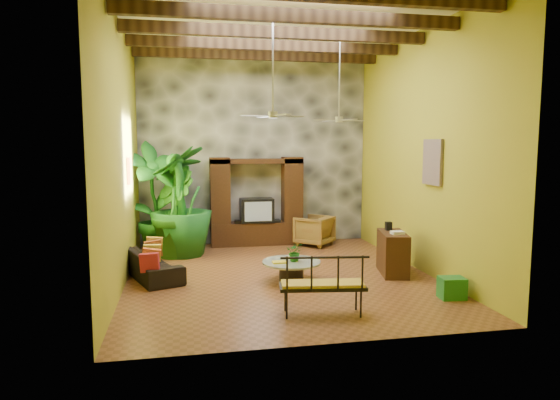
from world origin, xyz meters
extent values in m
plane|color=brown|center=(0.00, 0.00, 0.00)|extent=(7.00, 7.00, 0.00)
cube|color=silver|center=(0.00, 0.00, 5.00)|extent=(6.00, 7.00, 0.02)
cube|color=gold|center=(0.00, 3.50, 2.50)|extent=(6.00, 0.02, 5.00)
cube|color=gold|center=(-3.00, 0.00, 2.50)|extent=(0.02, 7.00, 5.00)
cube|color=gold|center=(3.00, 0.00, 2.50)|extent=(0.02, 7.00, 5.00)
cube|color=#303337|center=(0.00, 3.44, 2.50)|extent=(5.98, 0.10, 4.98)
cube|color=#362311|center=(0.00, -1.30, 4.78)|extent=(5.95, 0.16, 0.22)
cube|color=#362311|center=(0.00, 0.00, 4.78)|extent=(5.95, 0.16, 0.22)
cube|color=#362311|center=(0.00, 1.30, 4.78)|extent=(5.95, 0.16, 0.22)
cube|color=#362311|center=(0.00, 2.60, 4.78)|extent=(5.95, 0.16, 0.22)
cube|color=black|center=(0.00, 3.14, 0.30)|extent=(2.40, 0.50, 0.60)
cube|color=black|center=(-0.95, 3.14, 1.30)|extent=(0.50, 0.48, 2.00)
cube|color=black|center=(0.95, 3.14, 1.30)|extent=(0.50, 0.48, 2.00)
cube|color=black|center=(0.00, 3.14, 2.20)|extent=(2.40, 0.48, 0.12)
cube|color=black|center=(0.00, 3.12, 0.92)|extent=(0.85, 0.52, 0.62)
cube|color=#8C99A8|center=(0.00, 2.85, 0.92)|extent=(0.70, 0.02, 0.50)
cylinder|color=#A3A2A7|center=(-0.20, -0.40, 4.10)|extent=(0.04, 0.04, 1.80)
cylinder|color=#A3A2A7|center=(-0.20, -0.40, 3.20)|extent=(0.18, 0.18, 0.12)
cube|color=#A3A2A7|center=(0.15, -0.31, 3.18)|extent=(0.58, 0.26, 0.01)
cube|color=#A3A2A7|center=(-0.29, -0.05, 3.18)|extent=(0.26, 0.58, 0.01)
cube|color=#A3A2A7|center=(-0.55, -0.49, 3.18)|extent=(0.58, 0.26, 0.01)
cube|color=#A3A2A7|center=(-0.11, -0.75, 3.18)|extent=(0.26, 0.58, 0.01)
cylinder|color=#A3A2A7|center=(1.60, 1.20, 4.10)|extent=(0.04, 0.04, 1.80)
cylinder|color=#A3A2A7|center=(1.60, 1.20, 3.20)|extent=(0.18, 0.18, 0.12)
cube|color=#A3A2A7|center=(1.95, 1.29, 3.18)|extent=(0.58, 0.26, 0.01)
cube|color=#A3A2A7|center=(1.51, 1.55, 3.18)|extent=(0.26, 0.58, 0.01)
cube|color=#A3A2A7|center=(1.25, 1.11, 3.18)|extent=(0.58, 0.26, 0.01)
cube|color=#A3A2A7|center=(1.69, 0.85, 3.18)|extent=(0.26, 0.58, 0.01)
cube|color=gold|center=(-2.96, 1.00, 2.10)|extent=(0.06, 0.32, 0.55)
cube|color=#284E94|center=(2.96, -0.60, 2.30)|extent=(0.06, 0.70, 0.90)
imported|color=black|center=(-2.51, 0.35, 0.27)|extent=(1.33, 2.00, 0.54)
imported|color=olive|center=(1.47, 2.78, 0.39)|extent=(1.20, 1.19, 0.78)
imported|color=#185E1E|center=(-2.58, 2.48, 1.36)|extent=(1.72, 1.51, 2.73)
imported|color=#20651A|center=(-2.15, 2.20, 1.07)|extent=(1.11, 1.31, 2.15)
imported|color=#175A1D|center=(-1.93, 2.25, 1.30)|extent=(1.99, 1.99, 2.61)
cylinder|color=black|center=(0.15, -0.45, 0.18)|extent=(0.48, 0.48, 0.36)
cylinder|color=#B2BEBA|center=(0.15, -0.45, 0.38)|extent=(1.13, 1.13, 0.04)
imported|color=#195917|center=(0.22, -0.46, 0.58)|extent=(0.39, 0.36, 0.37)
cube|color=#F7FF1B|center=(-0.11, -0.53, 0.41)|extent=(0.26, 0.19, 0.03)
cube|color=black|center=(0.23, -2.37, 0.45)|extent=(1.40, 0.63, 0.05)
cube|color=gold|center=(0.23, -2.37, 0.49)|extent=(1.32, 0.58, 0.06)
cube|color=black|center=(0.23, -2.61, 0.72)|extent=(1.34, 0.23, 0.54)
cube|color=#371E11|center=(2.32, -0.28, 0.43)|extent=(0.70, 1.15, 0.86)
cube|color=#1F752C|center=(2.65, -2.02, 0.19)|extent=(0.46, 0.36, 0.37)
camera|label=1|loc=(-1.88, -9.68, 2.70)|focal=32.00mm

